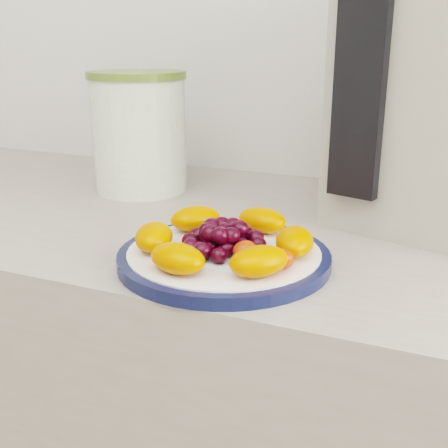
% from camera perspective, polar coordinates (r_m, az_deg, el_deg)
% --- Properties ---
extents(plate_rim, '(0.25, 0.25, 0.01)m').
position_cam_1_polar(plate_rim, '(0.67, -0.00, -3.43)').
color(plate_rim, '#0E163B').
rests_on(plate_rim, counter).
extents(plate_face, '(0.23, 0.23, 0.02)m').
position_cam_1_polar(plate_face, '(0.67, -0.00, -3.35)').
color(plate_face, white).
rests_on(plate_face, counter).
extents(canister, '(0.20, 0.20, 0.19)m').
position_cam_1_polar(canister, '(1.00, -8.60, 8.84)').
color(canister, '#3E6A20').
rests_on(canister, counter).
extents(canister_lid, '(0.21, 0.21, 0.01)m').
position_cam_1_polar(canister_lid, '(0.99, -8.89, 14.74)').
color(canister_lid, olive).
rests_on(canister_lid, canister).
extents(appliance_body, '(0.30, 0.36, 0.39)m').
position_cam_1_polar(appliance_body, '(0.88, 21.77, 12.99)').
color(appliance_body, '#A9A292').
rests_on(appliance_body, counter).
extents(appliance_panel, '(0.07, 0.04, 0.29)m').
position_cam_1_polar(appliance_panel, '(0.76, 13.69, 13.48)').
color(appliance_panel, black).
rests_on(appliance_panel, appliance_body).
extents(fruit_plate, '(0.22, 0.22, 0.04)m').
position_cam_1_polar(fruit_plate, '(0.66, 0.17, -1.55)').
color(fruit_plate, '#DA5400').
rests_on(fruit_plate, plate_face).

